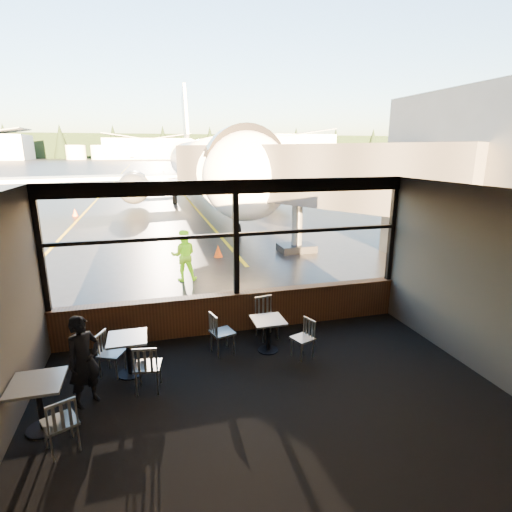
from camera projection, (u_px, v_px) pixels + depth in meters
name	position (u px, v px, depth m)	size (l,w,h in m)	color
ground_plane	(151.00, 164.00, 121.30)	(520.00, 520.00, 0.00)	black
carpet_floor	(277.00, 405.00, 6.62)	(8.00, 6.00, 0.01)	black
ceiling	(280.00, 194.00, 5.72)	(8.00, 6.00, 0.04)	#38332D
wall_right	(489.00, 286.00, 7.19)	(0.04, 6.00, 3.50)	#524A42
wall_back	(389.00, 439.00, 3.38)	(8.00, 0.04, 3.50)	#524A42
window_sill	(237.00, 312.00, 9.31)	(8.00, 0.28, 0.90)	#542E19
window_header	(235.00, 187.00, 8.56)	(8.00, 0.18, 0.30)	black
mullion_left	(40.00, 250.00, 7.85)	(0.12, 0.12, 2.60)	black
mullion_centre	(236.00, 239.00, 8.86)	(0.12, 0.12, 2.60)	black
mullion_right	(392.00, 230.00, 9.86)	(0.12, 0.12, 2.60)	black
window_transom	(236.00, 235.00, 8.83)	(8.00, 0.10, 0.08)	black
airliner	(203.00, 130.00, 29.50)	(30.03, 36.03, 11.01)	white
jet_bridge	(298.00, 199.00, 14.86)	(8.78, 10.74, 4.68)	#29292C
cafe_table_near	(268.00, 335.00, 8.36)	(0.65, 0.65, 0.72)	#A8A29B
cafe_table_mid	(129.00, 356.00, 7.46)	(0.70, 0.70, 0.77)	#9E9891
cafe_table_left	(40.00, 406.00, 5.96)	(0.75, 0.75, 0.82)	#9A968D
chair_near_e	(302.00, 339.00, 8.10)	(0.44, 0.44, 0.81)	beige
chair_near_w	(222.00, 333.00, 8.24)	(0.50, 0.50, 0.92)	#B0AB9F
chair_near_n	(267.00, 318.00, 8.92)	(0.51, 0.51, 0.94)	#B4AEA2
chair_mid_s	(148.00, 366.00, 6.96)	(0.50, 0.50, 0.92)	#A9A499
chair_mid_w	(112.00, 354.00, 7.46)	(0.47, 0.47, 0.86)	#AFAA9D
chair_left_s	(60.00, 423.00, 5.54)	(0.49, 0.49, 0.89)	beige
passenger	(84.00, 361.00, 6.51)	(0.57, 0.37, 1.57)	black
ground_crew	(184.00, 255.00, 12.83)	(0.81, 0.63, 1.66)	#BFF219
cone_nose	(218.00, 251.00, 15.77)	(0.35, 0.35, 0.49)	#FF5308
cone_wing	(75.00, 212.00, 25.50)	(0.35, 0.35, 0.48)	#F56407
terminal_annex	(508.00, 184.00, 13.52)	(5.00, 7.00, 6.00)	gray
hangar_mid	(148.00, 148.00, 180.60)	(38.00, 15.00, 10.00)	silver
hangar_right	(279.00, 146.00, 189.04)	(50.00, 20.00, 12.00)	silver
fuel_tank_a	(76.00, 152.00, 170.71)	(8.00, 8.00, 6.00)	silver
fuel_tank_b	(101.00, 152.00, 173.25)	(8.00, 8.00, 6.00)	silver
fuel_tank_c	(125.00, 152.00, 175.79)	(8.00, 8.00, 6.00)	silver
treeline	(147.00, 146.00, 203.65)	(360.00, 3.00, 12.00)	black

